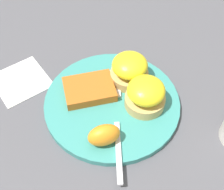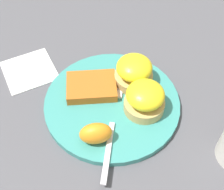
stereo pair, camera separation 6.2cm
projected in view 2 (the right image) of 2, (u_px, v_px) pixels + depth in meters
ground_plane at (112, 105)px, 0.65m from camera, size 1.10×1.10×0.00m
plate at (112, 103)px, 0.64m from camera, size 0.28×0.28×0.01m
sandwich_benedict_left at (145, 99)px, 0.60m from camera, size 0.08×0.08×0.06m
sandwich_benedict_right at (134, 72)px, 0.64m from camera, size 0.08×0.08×0.06m
hashbrown_patty at (92, 87)px, 0.65m from camera, size 0.11×0.08×0.02m
orange_wedge at (96, 133)px, 0.56m from camera, size 0.06×0.04×0.04m
fork at (113, 119)px, 0.60m from camera, size 0.08×0.23×0.00m
napkin at (29, 70)px, 0.71m from camera, size 0.14×0.14×0.00m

